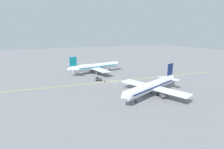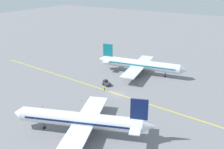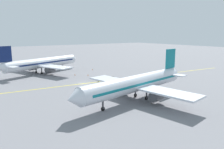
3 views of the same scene
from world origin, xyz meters
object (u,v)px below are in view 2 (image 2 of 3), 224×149
Objects in this scene: baggage_tug_dark at (106,83)px; traffic_cone_near_nose at (42,106)px; traffic_cone_mid_apron at (84,107)px; traffic_cone_by_wingtip at (81,100)px; airplane_at_gate at (140,65)px; airplane_adjacent_stand at (82,120)px; ground_crew_worker at (104,88)px.

traffic_cone_near_nose is (23.44, -7.32, -0.63)m from baggage_tug_dark.
traffic_cone_mid_apron is (-6.19, 10.64, 0.00)m from traffic_cone_near_nose.
traffic_cone_by_wingtip is at bearing 142.66° from traffic_cone_near_nose.
traffic_cone_by_wingtip is at bearing -8.74° from airplane_at_gate.
airplane_adjacent_stand is 62.39× the size of traffic_cone_mid_apron.
traffic_cone_by_wingtip is (10.11, -1.85, -0.63)m from ground_crew_worker.
airplane_at_gate is 21.03m from ground_crew_worker.
baggage_tug_dark is 6.03× the size of traffic_cone_by_wingtip.
baggage_tug_dark is (16.77, -4.62, -2.81)m from airplane_at_gate.
traffic_cone_near_nose is at bearing -59.81° from traffic_cone_mid_apron.
baggage_tug_dark is 17.57m from traffic_cone_mid_apron.
airplane_at_gate is 34.21m from traffic_cone_mid_apron.
baggage_tug_dark reaches higher than traffic_cone_near_nose.
traffic_cone_by_wingtip is at bearing -0.47° from baggage_tug_dark.
airplane_at_gate reaches higher than traffic_cone_by_wingtip.
airplane_at_gate is at bearing 163.46° from traffic_cone_near_nose.
traffic_cone_near_nose is (40.20, -11.94, -3.43)m from airplane_at_gate.
airplane_adjacent_stand reaches higher than traffic_cone_by_wingtip.
airplane_adjacent_stand reaches higher than traffic_cone_mid_apron.
ground_crew_worker is (3.88, 1.73, 0.01)m from baggage_tug_dark.
traffic_cone_mid_apron is at bearing 10.87° from baggage_tug_dark.
airplane_adjacent_stand reaches higher than traffic_cone_near_nose.
ground_crew_worker is at bearing 169.64° from traffic_cone_by_wingtip.
airplane_adjacent_stand reaches higher than ground_crew_worker.
airplane_at_gate is 64.47× the size of traffic_cone_mid_apron.
traffic_cone_near_nose is at bearing -24.85° from ground_crew_worker.
ground_crew_worker is (-24.15, -9.56, -2.80)m from airplane_adjacent_stand.
traffic_cone_by_wingtip is (-3.26, -3.43, 0.00)m from traffic_cone_mid_apron.
baggage_tug_dark reaches higher than traffic_cone_mid_apron.
airplane_adjacent_stand is 30.35m from baggage_tug_dark.
traffic_cone_near_nose is at bearing -103.86° from airplane_adjacent_stand.
airplane_at_gate is 64.47× the size of traffic_cone_by_wingtip.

